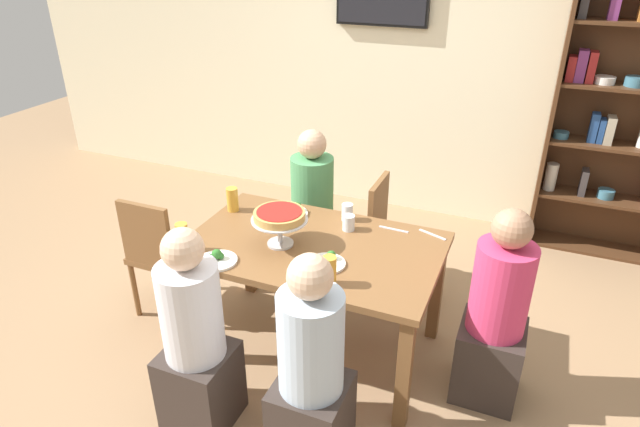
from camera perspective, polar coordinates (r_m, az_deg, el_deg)
ground_plane at (r=3.52m, az=-0.64°, el=-13.72°), size 12.00×12.00×0.00m
rear_partition at (r=4.84m, az=9.97°, el=16.07°), size 8.00×0.12×2.80m
dining_table at (r=3.13m, az=-0.70°, el=-4.80°), size 1.44×0.90×0.74m
bookshelf at (r=4.65m, az=30.05°, el=9.02°), size 1.10×0.30×2.21m
diner_far_left at (r=3.91m, az=-0.81°, el=-0.42°), size 0.34×0.34×1.15m
diner_near_right at (r=2.60m, az=-0.95°, el=-16.92°), size 0.34×0.34×1.15m
diner_head_east at (r=3.05m, az=17.91°, el=-10.76°), size 0.34×0.34×1.15m
diner_near_left at (r=2.83m, az=-12.94°, el=-13.40°), size 0.34×0.34×1.15m
chair_far_right at (r=3.73m, az=7.61°, el=-2.23°), size 0.40×0.40×0.87m
chair_head_west at (r=3.66m, az=-16.40°, el=-3.81°), size 0.40×0.40×0.87m
deep_dish_pizza_stand at (r=3.01m, az=-4.28°, el=-0.44°), size 0.32×0.32×0.21m
salad_plate_near_diner at (r=3.41m, az=-3.25°, el=0.18°), size 0.24×0.24×0.07m
salad_plate_far_diner at (r=2.97m, az=-10.79°, el=-4.71°), size 0.21×0.21×0.07m
salad_plate_spare at (r=2.89m, az=0.51°, el=-5.03°), size 0.21×0.21×0.07m
beer_glass_amber_tall at (r=3.08m, az=-14.25°, el=-2.43°), size 0.07×0.07×0.17m
beer_glass_amber_short at (r=3.47m, az=-9.19°, el=1.48°), size 0.07×0.07×0.15m
beer_glass_amber_spare at (r=2.70m, az=0.99°, el=-6.06°), size 0.07×0.07×0.16m
water_glass_clear_near at (r=3.32m, az=2.88°, el=0.14°), size 0.07×0.07×0.11m
water_glass_clear_far at (r=3.21m, az=3.03°, el=-0.97°), size 0.07×0.07×0.09m
cutlery_fork_near at (r=3.24m, az=11.73°, el=-2.18°), size 0.17×0.08×0.00m
cutlery_knife_near at (r=3.26m, az=7.75°, el=-1.66°), size 0.18×0.02×0.00m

